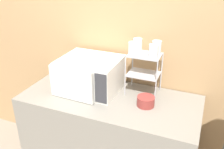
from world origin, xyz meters
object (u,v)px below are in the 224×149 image
object	(u,v)px
glass_back_right	(157,47)
glass_back_left	(137,45)
glass_front_left	(133,49)
glass_front_right	(154,51)
bowl	(146,101)
microwave	(90,74)
dish_rack	(144,66)

from	to	relation	value
glass_back_right	glass_back_left	distance (m)	0.16
glass_front_left	glass_back_right	distance (m)	0.20
glass_front_right	bowl	world-z (taller)	glass_front_right
glass_front_right	glass_front_left	bearing A→B (deg)	-178.88
glass_front_left	glass_front_right	world-z (taller)	same
microwave	glass_front_right	bearing A→B (deg)	7.34
microwave	bowl	bearing A→B (deg)	-8.55
microwave	glass_back_left	bearing A→B (deg)	24.97
dish_rack	glass_front_left	world-z (taller)	glass_front_left
glass_back_right	glass_front_right	bearing A→B (deg)	-90.13
glass_front_left	dish_rack	bearing A→B (deg)	29.99
glass_front_right	bowl	bearing A→B (deg)	-89.99
glass_front_left	glass_front_right	size ratio (longest dim) A/B	1.00
dish_rack	glass_front_left	xyz separation A→B (m)	(-0.09, -0.05, 0.15)
glass_back_right	glass_back_left	size ratio (longest dim) A/B	1.00
glass_back_left	bowl	world-z (taller)	glass_back_left
dish_rack	glass_back_left	bearing A→B (deg)	145.15
glass_back_right	bowl	distance (m)	0.45
dish_rack	bowl	size ratio (longest dim) A/B	2.55
glass_back_right	bowl	bearing A→B (deg)	-90.05
glass_back_right	glass_back_left	xyz separation A→B (m)	(-0.16, 0.00, 0.00)
microwave	glass_front_right	xyz separation A→B (m)	(0.54, 0.07, 0.27)
microwave	glass_front_left	size ratio (longest dim) A/B	4.76
glass_front_right	glass_back_left	xyz separation A→B (m)	(-0.16, 0.10, 0.00)
dish_rack	glass_back_left	size ratio (longest dim) A/B	3.34
glass_front_left	glass_front_right	bearing A→B (deg)	1.12
dish_rack	glass_back_right	bearing A→B (deg)	34.25
microwave	glass_front_right	distance (m)	0.60
dish_rack	bowl	world-z (taller)	dish_rack
glass_back_right	glass_front_right	world-z (taller)	same
glass_back_left	glass_front_left	bearing A→B (deg)	-91.90
microwave	glass_back_left	xyz separation A→B (m)	(0.37, 0.17, 0.27)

